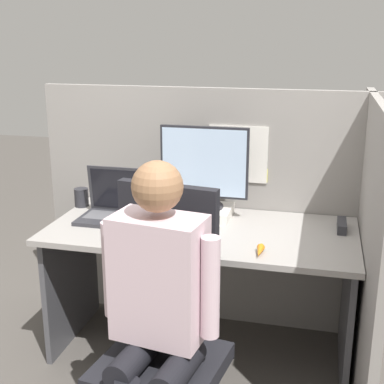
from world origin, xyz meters
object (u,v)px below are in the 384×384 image
at_px(monitor, 204,167).
at_px(stapler, 342,226).
at_px(laptop, 111,209).
at_px(pen_cup, 82,197).
at_px(person, 157,304).
at_px(carrot_toy, 260,251).
at_px(office_chair, 164,325).
at_px(paper_box, 204,212).

distance_m(monitor, stapler, 0.78).
bearing_deg(laptop, pen_cup, 146.93).
bearing_deg(person, carrot_toy, 61.75).
height_order(stapler, carrot_toy, stapler).
relative_size(laptop, person, 0.25).
distance_m(laptop, pen_cup, 0.30).
relative_size(stapler, office_chair, 0.15).
height_order(monitor, carrot_toy, monitor).
relative_size(stapler, person, 0.13).
bearing_deg(office_chair, monitor, 92.06).
xyz_separation_m(person, pen_cup, (-0.79, 1.04, 0.04)).
xyz_separation_m(stapler, person, (-0.68, -1.00, -0.01)).
distance_m(monitor, laptop, 0.56).
height_order(paper_box, pen_cup, pen_cup).
height_order(monitor, laptop, monitor).
bearing_deg(laptop, carrot_toy, -19.93).
relative_size(monitor, pen_cup, 4.48).
relative_size(office_chair, person, 0.88).
height_order(stapler, person, person).
xyz_separation_m(monitor, stapler, (0.74, -0.04, -0.26)).
bearing_deg(office_chair, laptop, 125.69).
relative_size(paper_box, monitor, 0.63).
relative_size(laptop, carrot_toy, 2.43).
xyz_separation_m(paper_box, person, (0.06, -1.03, -0.02)).
distance_m(paper_box, monitor, 0.25).
bearing_deg(paper_box, carrot_toy, -51.47).
xyz_separation_m(laptop, carrot_toy, (0.85, -0.31, -0.03)).
bearing_deg(carrot_toy, office_chair, -129.09).
height_order(laptop, carrot_toy, laptop).
distance_m(monitor, office_chair, 0.98).
bearing_deg(person, paper_box, 93.13).
xyz_separation_m(carrot_toy, person, (-0.31, -0.57, -0.01)).
distance_m(stapler, person, 1.21).
relative_size(laptop, office_chair, 0.28).
bearing_deg(pen_cup, paper_box, -0.92).
bearing_deg(monitor, office_chair, -87.94).
distance_m(office_chair, pen_cup, 1.19).
height_order(stapler, pen_cup, pen_cup).
bearing_deg(stapler, carrot_toy, -131.18).
relative_size(carrot_toy, person, 0.10).
distance_m(stapler, pen_cup, 1.47).
xyz_separation_m(carrot_toy, office_chair, (-0.33, -0.41, -0.19)).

